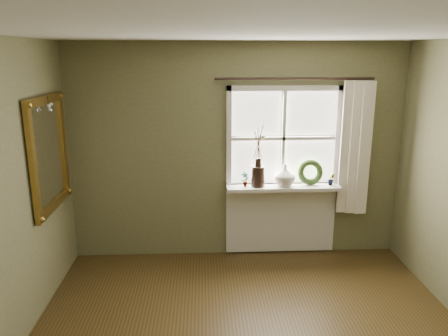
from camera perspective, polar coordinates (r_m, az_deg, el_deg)
name	(u,v)px	position (r m, az deg, el deg)	size (l,w,h in m)	color
ceiling	(266,30)	(2.88, 5.56, 17.47)	(4.50, 4.50, 0.00)	silver
wall_back	(237,152)	(5.30, 1.67, 2.10)	(4.00, 0.10, 2.60)	#6B6946
window_frame	(283,138)	(5.26, 7.74, 3.88)	(1.36, 0.06, 1.24)	silver
window_sill	(283,187)	(5.30, 7.74, -2.51)	(1.36, 0.26, 0.04)	silver
window_apron	(280,218)	(5.54, 7.38, -6.52)	(1.36, 0.04, 0.88)	silver
dark_jug	(258,176)	(5.21, 4.46, -1.08)	(0.17, 0.17, 0.25)	black
cream_vase	(285,175)	(5.26, 7.95, -0.94)	(0.25, 0.25, 0.26)	beige
wreath	(310,175)	(5.37, 11.19, -0.89)	(0.31, 0.31, 0.08)	#324B21
potted_plant_left	(245,179)	(5.20, 2.76, -1.47)	(0.09, 0.06, 0.18)	#324B21
potted_plant_right	(331,179)	(5.41, 13.83, -1.43)	(0.08, 0.06, 0.15)	#324B21
curtain	(355,149)	(5.41, 16.69, 2.44)	(0.36, 0.12, 1.59)	silver
curtain_rod	(295,79)	(5.14, 9.25, 11.44)	(0.03, 0.03, 1.84)	black
gilt_mirror	(49,153)	(4.75, -21.90, 1.81)	(0.10, 0.98, 1.16)	white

